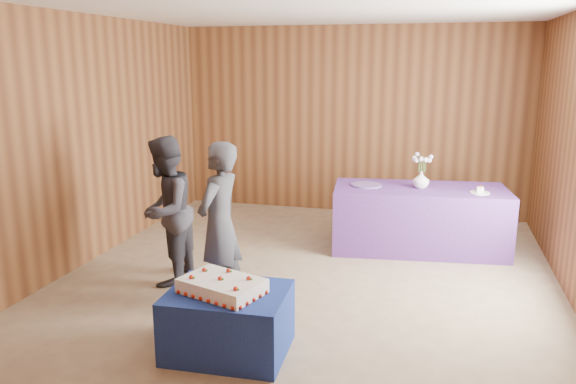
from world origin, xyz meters
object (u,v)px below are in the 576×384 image
(serving_table, at_px, (419,219))
(guest_right, at_px, (165,211))
(sheet_cake, at_px, (222,286))
(cake_table, at_px, (228,322))
(vase, at_px, (421,180))
(guest_left, at_px, (219,224))

(serving_table, bearing_deg, guest_right, -151.84)
(sheet_cake, bearing_deg, guest_right, 149.96)
(cake_table, height_order, vase, vase)
(sheet_cake, distance_m, vase, 3.22)
(serving_table, relative_size, vase, 10.19)
(serving_table, relative_size, guest_left, 1.32)
(vase, distance_m, guest_right, 2.96)
(guest_left, bearing_deg, serving_table, 148.29)
(sheet_cake, relative_size, guest_right, 0.48)
(serving_table, bearing_deg, sheet_cake, -121.79)
(cake_table, height_order, guest_right, guest_right)
(serving_table, distance_m, guest_right, 2.99)
(guest_left, bearing_deg, guest_right, -105.92)
(guest_left, bearing_deg, cake_table, 33.75)
(sheet_cake, bearing_deg, vase, 83.43)
(sheet_cake, bearing_deg, serving_table, 83.46)
(serving_table, height_order, vase, vase)
(cake_table, distance_m, vase, 3.22)
(cake_table, relative_size, guest_right, 0.60)
(sheet_cake, distance_m, guest_right, 1.63)
(cake_table, xyz_separation_m, sheet_cake, (-0.03, -0.03, 0.30))
(cake_table, distance_m, sheet_cake, 0.31)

